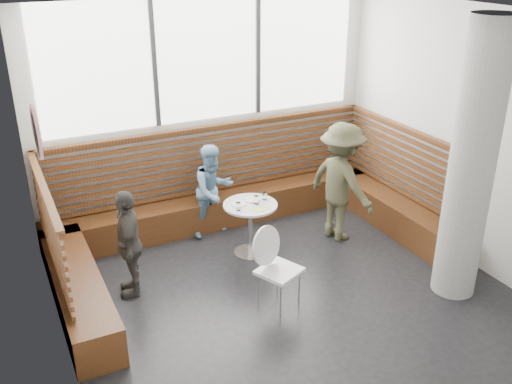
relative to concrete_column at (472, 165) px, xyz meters
name	(u,v)px	position (x,y,z in m)	size (l,w,h in m)	color
room	(298,174)	(-1.85, 0.60, 0.00)	(5.00, 5.00, 3.20)	silver
booth	(231,211)	(-1.85, 2.37, -1.19)	(5.00, 2.50, 1.44)	#462611
concrete_column	(472,165)	(0.00, 0.00, 0.00)	(0.50, 0.50, 3.20)	gray
wall_art	(36,132)	(-4.31, 1.00, 0.70)	(0.50, 0.50, 0.03)	white
cafe_table	(250,218)	(-1.82, 1.84, -1.08)	(0.71, 0.71, 0.73)	silver
cafe_chair	(276,261)	(-2.05, 0.68, -1.04)	(0.46, 0.45, 0.96)	white
adult_man	(341,182)	(-0.50, 1.72, -0.77)	(1.08, 0.62, 1.67)	#4B4A32
child_back	(213,191)	(-2.03, 2.59, -0.94)	(0.64, 0.50, 1.33)	#6F9BC1
child_left	(129,243)	(-3.46, 1.64, -0.94)	(0.77, 0.32, 1.31)	#42403C
plate_near	(239,204)	(-1.96, 1.89, -0.87)	(0.19, 0.19, 0.01)	white
plate_far	(252,200)	(-1.74, 1.94, -0.86)	(0.22, 0.22, 0.02)	white
glass_left	(238,206)	(-2.03, 1.75, -0.82)	(0.06, 0.06, 0.10)	white
glass_mid	(256,200)	(-1.74, 1.81, -0.82)	(0.07, 0.07, 0.11)	white
glass_right	(265,196)	(-1.58, 1.88, -0.82)	(0.07, 0.07, 0.10)	white
menu_card	(261,209)	(-1.76, 1.65, -0.87)	(0.21, 0.15, 0.00)	#A5C64C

